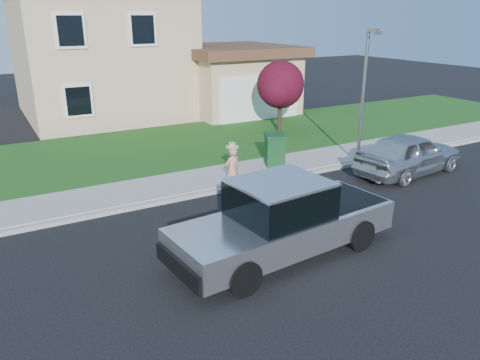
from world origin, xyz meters
name	(u,v)px	position (x,y,z in m)	size (l,w,h in m)	color
ground	(269,227)	(0.00, 0.00, 0.00)	(80.00, 80.00, 0.00)	black
curb	(247,185)	(1.00, 2.90, 0.06)	(40.00, 0.20, 0.12)	gray
sidewalk	(231,175)	(1.00, 4.00, 0.07)	(40.00, 2.00, 0.15)	gray
lawn	(180,145)	(1.00, 8.50, 0.05)	(40.00, 7.00, 0.10)	#1F4C15
house	(127,55)	(1.31, 16.38, 3.17)	(14.00, 11.30, 6.85)	tan
pickup_truck	(283,220)	(-0.53, -1.36, 0.85)	(5.68, 2.38, 1.82)	black
woman	(232,170)	(0.31, 2.60, 0.78)	(0.61, 0.47, 1.64)	tan
sedan	(409,154)	(6.54, 1.29, 0.73)	(1.73, 4.29, 1.46)	#BABEC2
ornamental_tree	(281,87)	(5.91, 8.30, 2.17)	(2.36, 2.13, 3.24)	black
trash_bin	(275,150)	(2.79, 4.00, 0.73)	(0.96, 1.01, 1.14)	#103B19
street_lamp	(364,91)	(5.57, 2.70, 2.76)	(0.27, 0.63, 4.83)	slate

